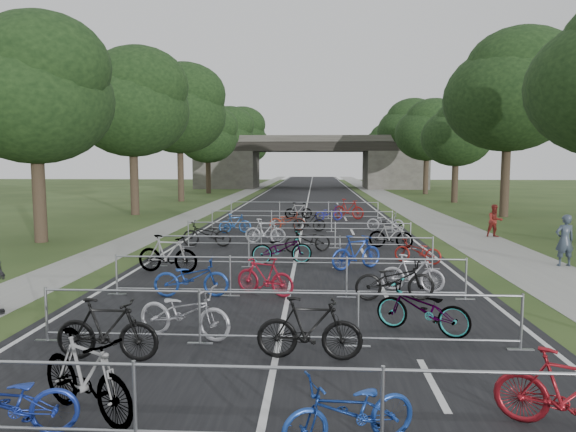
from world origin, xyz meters
The scene contains 54 objects.
road centered at (0.00, 50.00, 0.01)m, with size 11.00×140.00×0.01m, color black.
sidewalk_right centered at (8.00, 50.00, 0.01)m, with size 3.00×140.00×0.01m, color gray.
sidewalk_left centered at (-7.50, 50.00, 0.01)m, with size 2.00×140.00×0.01m, color gray.
lane_markings centered at (0.00, 50.00, 0.00)m, with size 0.12×140.00×0.00m, color silver.
overpass_bridge centered at (0.00, 65.00, 3.53)m, with size 31.00×8.00×7.05m.
tree_left_0 centered at (-11.39, 15.93, 6.49)m, with size 6.72×6.72×10.25m.
tree_left_1 centered at (-11.39, 27.93, 7.30)m, with size 7.56×7.56×11.53m.
tree_right_1 centered at (13.11, 27.93, 7.90)m, with size 8.18×8.18×12.47m.
tree_left_2 centered at (-11.39, 39.93, 8.12)m, with size 8.40×8.40×12.81m.
tree_right_2 centered at (13.11, 39.93, 5.95)m, with size 6.16×6.16×9.39m.
tree_left_3 centered at (-11.39, 51.93, 6.49)m, with size 6.72×6.72×10.25m.
tree_right_3 centered at (13.11, 51.93, 6.92)m, with size 7.17×7.17×10.93m.
tree_left_4 centered at (-11.39, 63.93, 7.30)m, with size 7.56×7.56×11.53m.
tree_right_4 centered at (13.11, 63.93, 7.90)m, with size 8.18×8.18×12.47m.
tree_left_5 centered at (-11.39, 75.93, 8.12)m, with size 8.40×8.40×12.81m.
tree_right_5 centered at (13.11, 75.93, 5.95)m, with size 6.16×6.16×9.39m.
tree_left_6 centered at (-11.39, 87.93, 6.49)m, with size 6.72×6.72×10.25m.
tree_right_6 centered at (13.11, 87.93, 6.92)m, with size 7.17×7.17×10.93m.
barrier_row_0 centered at (0.00, 0.00, 0.55)m, with size 9.70×0.08×1.10m.
barrier_row_1 centered at (0.00, 3.60, 0.55)m, with size 9.70×0.08×1.10m.
barrier_row_2 centered at (0.00, 7.20, 0.55)m, with size 9.70×0.08×1.10m.
barrier_row_3 centered at (0.00, 11.00, 0.55)m, with size 9.70×0.08×1.10m.
barrier_row_4 centered at (0.00, 15.00, 0.55)m, with size 9.70×0.08×1.10m.
barrier_row_5 centered at (0.00, 20.00, 0.55)m, with size 9.70×0.08×1.10m.
barrier_row_6 centered at (0.00, 26.00, 0.55)m, with size 9.70×0.08×1.10m.
bike_0 centered at (-3.25, 0.00, 0.48)m, with size 0.64×1.84×0.96m, color navy.
bike_1 centered at (-2.45, 0.64, 0.60)m, with size 0.57×2.01×1.21m, color #999CA1.
bike_2 centered at (1.15, 0.06, 0.47)m, with size 0.63×1.79×0.94m, color navy.
bike_3 centered at (4.01, 0.54, 0.56)m, with size 0.52×1.85×1.11m, color maroon.
bike_4 centered at (-2.99, 2.67, 0.57)m, with size 0.53×1.89×1.14m, color black.
bike_5 centered at (-1.91, 3.93, 0.53)m, with size 0.71×2.03×1.07m, color #A3A3AB.
bike_6 centered at (0.61, 2.91, 0.57)m, with size 0.54×1.91×1.15m, color black.
bike_7 centered at (2.93, 4.46, 0.52)m, with size 0.69×1.98×1.04m, color #999CA1.
bike_8 centered at (-2.55, 7.08, 0.52)m, with size 0.69×1.97×1.03m, color navy.
bike_9 centered at (-0.63, 7.34, 0.52)m, with size 0.49×1.72×1.03m, color maroon.
bike_10 centered at (2.75, 7.02, 0.54)m, with size 0.71×2.05×1.07m, color black.
bike_11 centered at (3.37, 7.91, 0.52)m, with size 0.49×1.72×1.03m, color #B1AFB7.
bike_12 centered at (-4.03, 10.01, 0.61)m, with size 0.57×2.02×1.21m, color #999CA1.
bike_13 centered at (-0.45, 11.55, 0.56)m, with size 0.74×2.11×1.11m, color #999CA1.
bike_14 centered at (2.08, 10.82, 0.57)m, with size 0.54×1.91×1.15m, color #1C389A.
bike_15 centered at (4.30, 11.97, 0.44)m, with size 0.58×1.66×0.87m, color maroon.
bike_16 centered at (-3.84, 15.10, 0.54)m, with size 0.72×2.07×1.09m, color black.
bike_17 centered at (-1.47, 16.05, 0.54)m, with size 0.51×1.81×1.09m, color #B8BAC1.
bike_18 centered at (0.42, 14.03, 0.49)m, with size 0.66×1.88×0.99m, color black.
bike_19 centered at (3.82, 15.09, 0.54)m, with size 0.51×1.81×1.09m, color #999CA1.
bike_20 centered at (-3.30, 19.28, 0.49)m, with size 0.46×1.62×0.97m, color #1C4C9B.
bike_21 centered at (-0.74, 20.43, 0.50)m, with size 0.66×1.89×0.99m, color maroon.
bike_22 centered at (0.39, 20.08, 0.51)m, with size 0.48×1.68×1.01m, color black.
bike_23 centered at (4.30, 20.30, 0.50)m, with size 0.67×1.91×1.00m, color #9D9DA4.
bike_25 centered at (-0.35, 25.92, 0.52)m, with size 0.49×1.73×1.04m, color #999CA1.
bike_26 centered at (1.52, 25.09, 0.46)m, with size 0.61×1.74×0.91m, color navy.
bike_27 centered at (2.78, 26.13, 0.62)m, with size 0.58×2.06×1.24m, color maroon.
pedestrian_a centered at (9.20, 11.74, 0.89)m, with size 0.65×0.43×1.78m, color #323D4C.
pedestrian_b centered at (9.20, 18.57, 0.77)m, with size 0.75×0.59×1.55m, color maroon.
Camera 1 is at (0.70, -6.01, 3.55)m, focal length 32.00 mm.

